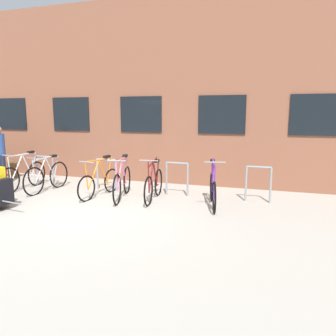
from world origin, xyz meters
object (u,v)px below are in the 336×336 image
at_px(bicycle_maroon, 154,184).
at_px(backpack, 1,178).
at_px(bicycle_white, 24,175).
at_px(bicycle_pink, 122,182).
at_px(bicycle_orange, 100,182).
at_px(bicycle_purple, 213,189).
at_px(bicycle_silver, 47,177).

bearing_deg(bicycle_maroon, backpack, 178.94).
height_order(bicycle_white, bicycle_pink, bicycle_pink).
bearing_deg(backpack, bicycle_maroon, 13.47).
distance_m(bicycle_orange, bicycle_pink, 0.64).
bearing_deg(bicycle_maroon, bicycle_purple, -3.05).
bearing_deg(bicycle_white, bicycle_pink, -1.01).
bearing_deg(bicycle_silver, bicycle_maroon, 0.44).
xyz_separation_m(bicycle_silver, bicycle_maroon, (3.06, 0.02, -0.01)).
xyz_separation_m(bicycle_orange, bicycle_silver, (-1.63, 0.05, 0.03)).
relative_size(bicycle_orange, backpack, 3.80).
distance_m(bicycle_purple, bicycle_maroon, 1.46).
relative_size(bicycle_white, bicycle_pink, 0.98).
height_order(bicycle_orange, bicycle_silver, bicycle_orange).
distance_m(bicycle_white, bicycle_purple, 5.26).
relative_size(bicycle_purple, bicycle_pink, 0.92).
bearing_deg(bicycle_white, bicycle_orange, -0.90).
xyz_separation_m(bicycle_pink, backpack, (-3.93, 0.18, -0.18)).
xyz_separation_m(bicycle_white, backpack, (-0.92, 0.12, -0.17)).
xyz_separation_m(bicycle_white, bicycle_silver, (0.75, 0.01, 0.00)).
height_order(bicycle_white, bicycle_orange, bicycle_white).
relative_size(bicycle_orange, bicycle_silver, 0.97).
bearing_deg(bicycle_purple, backpack, 178.47).
height_order(bicycle_purple, backpack, bicycle_purple).
relative_size(bicycle_silver, bicycle_pink, 0.97).
distance_m(bicycle_orange, bicycle_silver, 1.63).
bearing_deg(bicycle_orange, bicycle_pink, -1.42).
bearing_deg(bicycle_orange, bicycle_white, 179.10).
bearing_deg(bicycle_pink, backpack, 177.44).
bearing_deg(backpack, bicycle_white, 6.90).
relative_size(bicycle_orange, bicycle_pink, 0.93).
relative_size(bicycle_silver, bicycle_maroon, 1.04).
xyz_separation_m(bicycle_silver, backpack, (-1.67, 0.11, -0.18)).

